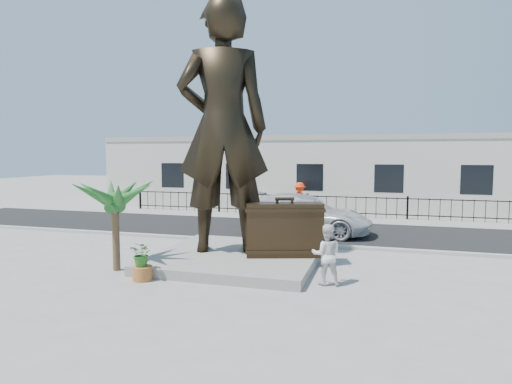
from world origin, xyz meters
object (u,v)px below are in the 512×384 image
at_px(statue, 223,127).
at_px(suitcase, 284,229).
at_px(tourist, 326,255).
at_px(car_white, 308,217).

relative_size(statue, suitcase, 3.43).
bearing_deg(suitcase, tourist, -65.24).
xyz_separation_m(tourist, car_white, (-1.67, 7.27, -0.05)).
height_order(tourist, car_white, tourist).
relative_size(suitcase, tourist, 1.45).
relative_size(tourist, car_white, 0.30).
height_order(statue, suitcase, statue).
bearing_deg(tourist, suitcase, -58.02).
bearing_deg(suitcase, statue, 158.03).
bearing_deg(statue, tourist, 132.89).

